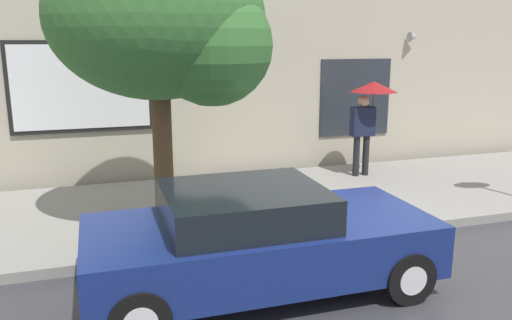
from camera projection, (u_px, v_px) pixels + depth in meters
name	position (u px, v px, depth m)	size (l,w,h in m)	color
ground_plane	(349.00, 273.00, 6.90)	(60.00, 60.00, 0.00)	#333338
sidewalk	(274.00, 202.00, 9.67)	(20.00, 4.00, 0.15)	gray
building_facade	(236.00, 18.00, 11.21)	(20.00, 0.67, 7.00)	#B2A893
parked_car	(258.00, 239.00, 6.30)	(4.20, 1.92, 1.32)	navy
fire_hydrant	(268.00, 193.00, 8.71)	(0.30, 0.44, 0.76)	yellow
pedestrian_with_umbrella	(370.00, 102.00, 10.97)	(0.99, 0.99, 2.03)	black
street_tree	(169.00, 24.00, 7.69)	(3.28, 2.79, 4.44)	#4C3823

